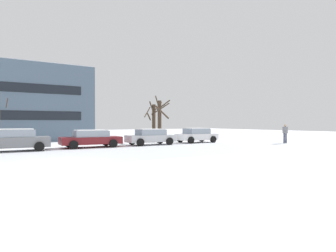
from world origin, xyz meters
The scene contains 10 objects.
ground_plane centered at (0.00, 0.00, 0.00)m, with size 120.00×120.00×0.00m, color white.
road_surface centered at (0.00, 3.05, 0.00)m, with size 80.00×8.11×0.00m.
parked_car_gray centered at (-1.06, 7.76, 0.77)m, with size 4.23×2.14×1.51m.
parked_car_maroon centered at (4.09, 8.05, 0.70)m, with size 4.63×2.30×1.36m.
parked_car_silver centered at (9.23, 7.83, 0.71)m, with size 4.28×2.15×1.38m.
parked_car_white centered at (14.38, 8.08, 0.72)m, with size 4.02×2.23×1.40m.
pedestrian_crossing centered at (20.74, 2.90, 1.03)m, with size 0.53×0.46×1.77m.
tree_far_mid centered at (11.44, 10.08, 2.20)m, with size 2.05×2.08×4.18m.
tree_far_left centered at (11.67, 11.81, 2.13)m, with size 1.98×1.70×4.66m.
building_far_left centered at (-0.50, 21.61, 3.98)m, with size 14.81×10.90×7.95m.
Camera 1 is at (-2.24, -13.77, 1.92)m, focal length 30.22 mm.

